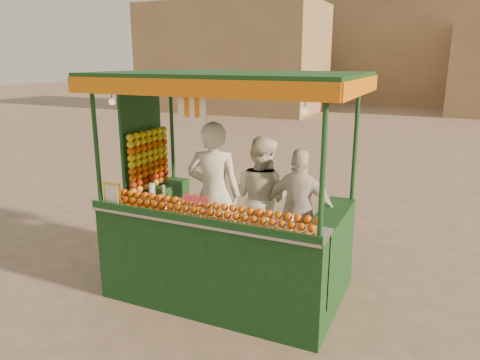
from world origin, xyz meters
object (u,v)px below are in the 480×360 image
at_px(vendor_left, 214,194).
at_px(vendor_right, 299,210).
at_px(vendor_middle, 261,198).
at_px(juice_cart, 220,227).

height_order(vendor_left, vendor_right, vendor_left).
relative_size(vendor_left, vendor_middle, 1.14).
relative_size(vendor_middle, vendor_right, 1.06).
distance_m(vendor_left, vendor_right, 1.11).
height_order(juice_cart, vendor_middle, juice_cart).
bearing_deg(juice_cart, vendor_right, 29.98).
bearing_deg(vendor_middle, vendor_left, 56.44).
height_order(juice_cart, vendor_right, juice_cart).
distance_m(vendor_left, vendor_middle, 0.67).
xyz_separation_m(vendor_middle, vendor_right, (0.58, -0.12, -0.05)).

